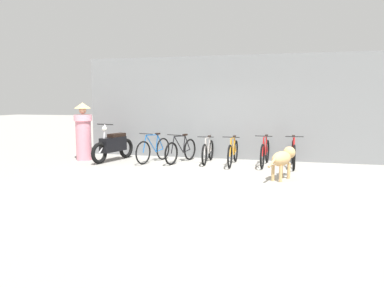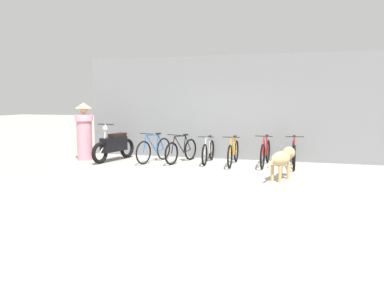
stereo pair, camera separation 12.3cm
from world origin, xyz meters
name	(u,v)px [view 2 (the right image)]	position (x,y,z in m)	size (l,w,h in m)	color
ground_plane	(207,177)	(0.00, 0.00, 0.00)	(60.00, 60.00, 0.00)	gray
shop_wall_back	(229,108)	(0.00, 2.92, 1.57)	(9.11, 0.20, 3.13)	slate
bicycle_0	(154,150)	(-1.99, 1.72, 0.36)	(0.56, 1.59, 0.87)	black
bicycle_1	(181,151)	(-1.20, 1.86, 0.34)	(0.57, 1.61, 0.84)	black
bicycle_2	(208,152)	(-0.43, 2.00, 0.33)	(0.46, 1.61, 0.80)	black
bicycle_3	(233,153)	(0.32, 1.82, 0.34)	(0.46, 1.73, 0.83)	black
bicycle_4	(265,153)	(1.19, 1.92, 0.36)	(0.46, 1.72, 0.87)	black
bicycle_5	(294,154)	(1.95, 1.93, 0.36)	(0.46, 1.69, 0.87)	black
motorcycle	(114,146)	(-3.22, 1.61, 0.45)	(0.63, 1.80, 1.12)	black
stray_dog	(283,158)	(1.70, 0.24, 0.48)	(0.65, 1.21, 0.72)	tan
person_in_robes	(84,131)	(-4.16, 1.54, 0.89)	(0.57, 0.57, 1.73)	pink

